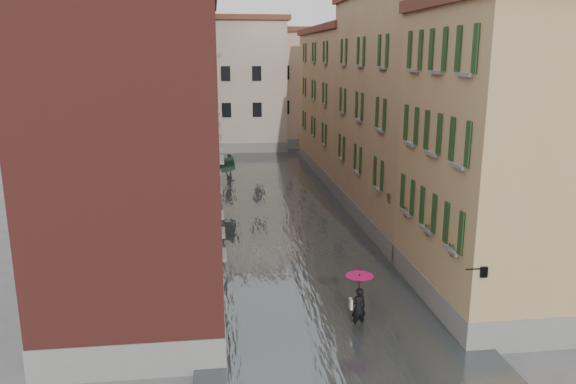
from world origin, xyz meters
TOP-DOWN VIEW (x-y plane):
  - ground at (0.00, 0.00)m, footprint 120.00×120.00m
  - floodwater at (0.00, 13.00)m, footprint 10.00×60.00m
  - building_left_near at (-7.00, -2.00)m, footprint 6.00×8.00m
  - building_left_mid at (-7.00, 9.00)m, footprint 6.00×14.00m
  - building_left_far at (-7.00, 24.00)m, footprint 6.00×16.00m
  - building_right_near at (7.00, -2.00)m, footprint 6.00×8.00m
  - building_right_mid at (7.00, 9.00)m, footprint 6.00×14.00m
  - building_right_far at (7.00, 24.00)m, footprint 6.00×16.00m
  - building_end_cream at (-3.00, 38.00)m, footprint 12.00×9.00m
  - building_end_pink at (6.00, 40.00)m, footprint 10.00×9.00m
  - awning_near at (-3.48, 14.95)m, footprint 1.09×3.33m
  - awning_far at (-3.48, 16.10)m, footprint 1.09×3.41m
  - wall_lantern at (4.33, -6.00)m, footprint 0.71×0.22m
  - window_planters at (4.12, -0.73)m, footprint 0.59×8.10m
  - pedestrian_main at (0.90, -3.59)m, footprint 1.05×1.05m
  - pedestrian_far at (-3.01, 24.04)m, footprint 1.04×0.93m

SIDE VIEW (x-z plane):
  - ground at x=0.00m, z-range 0.00..0.00m
  - floodwater at x=0.00m, z-range 0.00..0.20m
  - pedestrian_far at x=-3.01m, z-range 0.00..1.77m
  - pedestrian_main at x=0.90m, z-range 0.29..2.35m
  - awning_near at x=-3.48m, z-range 1.07..3.87m
  - awning_far at x=-3.48m, z-range 1.08..3.88m
  - wall_lantern at x=4.33m, z-range 2.83..3.18m
  - window_planters at x=4.12m, z-range 3.09..3.93m
  - building_right_near at x=7.00m, z-range 0.00..11.50m
  - building_right_far at x=7.00m, z-range 0.00..11.50m
  - building_end_pink at x=6.00m, z-range 0.00..12.00m
  - building_left_mid at x=-7.00m, z-range 0.00..12.50m
  - building_left_near at x=-7.00m, z-range 0.00..13.00m
  - building_right_mid at x=7.00m, z-range 0.00..13.00m
  - building_end_cream at x=-3.00m, z-range 0.00..13.00m
  - building_left_far at x=-7.00m, z-range 0.00..14.00m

